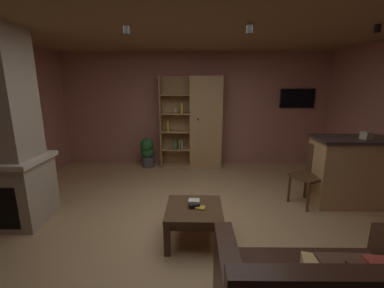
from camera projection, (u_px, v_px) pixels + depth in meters
The scene contains 19 objects.
floor at pixel (191, 230), 3.33m from camera, with size 6.00×5.85×0.02m, color tan.
wall_back at pixel (195, 109), 5.91m from camera, with size 6.12×0.06×2.53m, color #AD7060.
ceiling at pixel (191, 17), 2.74m from camera, with size 6.00×5.85×0.02m, color #8E6B47.
window_pane_back at pixel (179, 108), 5.87m from camera, with size 0.66×0.01×0.87m, color white.
stone_fireplace at pixel (1, 140), 3.28m from camera, with size 1.02×0.77×2.53m.
bookshelf_cabinet at pixel (202, 123), 5.70m from camera, with size 1.35×0.41×2.00m.
kitchen_bar_counter at pixel (358, 171), 3.95m from camera, with size 1.39×0.63×1.06m.
tissue_box at pixel (366, 136), 3.72m from camera, with size 0.12×0.12×0.11m, color #BFB299.
coffee_table at pixel (194, 214), 3.04m from camera, with size 0.66×0.67×0.43m.
table_book_0 at pixel (201, 208), 2.99m from camera, with size 0.11×0.09×0.02m, color gold.
table_book_1 at pixel (194, 204), 3.01m from camera, with size 0.12×0.08×0.03m, color black.
table_book_2 at pixel (194, 201), 3.04m from camera, with size 0.13×0.11×0.03m, color beige.
dining_chair at pixel (312, 171), 3.94m from camera, with size 0.57×0.57×0.92m.
potted_floor_plant at pixel (147, 152), 5.77m from camera, with size 0.31×0.33×0.66m.
wall_mounted_tv at pixel (297, 98), 5.73m from camera, with size 0.76×0.06×0.43m.
track_light_spot_0 at pixel (11, 30), 3.01m from camera, with size 0.07×0.07×0.09m, color black.
track_light_spot_1 at pixel (126, 30), 2.99m from camera, with size 0.07×0.07×0.09m, color black.
track_light_spot_2 at pixel (249, 29), 2.95m from camera, with size 0.07×0.07×0.09m, color black.
track_light_spot_3 at pixel (377, 29), 2.92m from camera, with size 0.07×0.07×0.09m, color black.
Camera 1 is at (0.08, -2.98, 1.86)m, focal length 24.01 mm.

